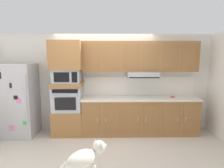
# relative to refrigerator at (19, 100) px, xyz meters

# --- Properties ---
(ground_plane) EXTENTS (9.60, 9.60, 0.00)m
(ground_plane) POSITION_rel_refrigerator_xyz_m (2.06, -0.68, -0.88)
(ground_plane) COLOR beige
(back_kitchen_wall) EXTENTS (6.20, 0.12, 2.50)m
(back_kitchen_wall) POSITION_rel_refrigerator_xyz_m (2.06, 0.43, 0.37)
(back_kitchen_wall) COLOR silver
(back_kitchen_wall) RESTS_ON ground
(refrigerator) EXTENTS (0.76, 0.73, 1.76)m
(refrigerator) POSITION_rel_refrigerator_xyz_m (0.00, 0.00, 0.00)
(refrigerator) COLOR #ADADB2
(refrigerator) RESTS_ON ground
(oven_base_cabinet) EXTENTS (0.74, 0.62, 0.60)m
(oven_base_cabinet) POSITION_rel_refrigerator_xyz_m (1.16, 0.07, -0.58)
(oven_base_cabinet) COLOR #996638
(oven_base_cabinet) RESTS_ON ground
(built_in_oven) EXTENTS (0.70, 0.62, 0.60)m
(built_in_oven) POSITION_rel_refrigerator_xyz_m (1.16, 0.07, 0.02)
(built_in_oven) COLOR #A8AAAF
(built_in_oven) RESTS_ON oven_base_cabinet
(appliance_mid_shelf) EXTENTS (0.74, 0.62, 0.10)m
(appliance_mid_shelf) POSITION_rel_refrigerator_xyz_m (1.16, 0.07, 0.37)
(appliance_mid_shelf) COLOR #996638
(appliance_mid_shelf) RESTS_ON built_in_oven
(microwave) EXTENTS (0.64, 0.54, 0.32)m
(microwave) POSITION_rel_refrigerator_xyz_m (1.16, 0.07, 0.58)
(microwave) COLOR #A8AAAF
(microwave) RESTS_ON appliance_mid_shelf
(appliance_upper_cabinet) EXTENTS (0.74, 0.62, 0.68)m
(appliance_upper_cabinet) POSITION_rel_refrigerator_xyz_m (1.16, 0.07, 1.08)
(appliance_upper_cabinet) COLOR #996638
(appliance_upper_cabinet) RESTS_ON microwave
(lower_cabinet_run) EXTENTS (2.85, 0.63, 0.88)m
(lower_cabinet_run) POSITION_rel_refrigerator_xyz_m (2.96, 0.07, -0.44)
(lower_cabinet_run) COLOR #996638
(lower_cabinet_run) RESTS_ON ground
(countertop_slab) EXTENTS (2.89, 0.64, 0.04)m
(countertop_slab) POSITION_rel_refrigerator_xyz_m (2.96, 0.07, 0.02)
(countertop_slab) COLOR silver
(countertop_slab) RESTS_ON lower_cabinet_run
(backsplash_panel) EXTENTS (2.89, 0.02, 0.50)m
(backsplash_panel) POSITION_rel_refrigerator_xyz_m (2.96, 0.36, 0.29)
(backsplash_panel) COLOR silver
(backsplash_panel) RESTS_ON countertop_slab
(upper_cabinet_with_hood) EXTENTS (2.85, 0.48, 0.88)m
(upper_cabinet_with_hood) POSITION_rel_refrigerator_xyz_m (2.96, 0.19, 1.02)
(upper_cabinet_with_hood) COLOR #996638
(upper_cabinet_with_hood) RESTS_ON backsplash_panel
(screwdriver) EXTENTS (0.15, 0.16, 0.03)m
(screwdriver) POSITION_rel_refrigerator_xyz_m (3.78, 0.07, 0.05)
(screwdriver) COLOR red
(screwdriver) RESTS_ON countertop_slab
(dog) EXTENTS (0.71, 0.68, 0.58)m
(dog) POSITION_rel_refrigerator_xyz_m (1.81, -1.79, -0.50)
(dog) COLOR beige
(dog) RESTS_ON ground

